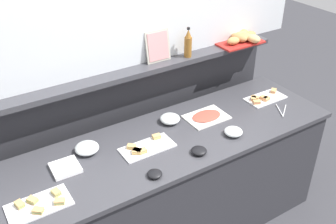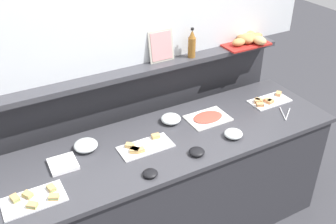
{
  "view_description": "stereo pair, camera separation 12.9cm",
  "coord_description": "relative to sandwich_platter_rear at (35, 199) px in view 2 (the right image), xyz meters",
  "views": [
    {
      "loc": [
        -1.21,
        -1.86,
        2.5
      ],
      "look_at": [
        0.03,
        0.1,
        1.08
      ],
      "focal_mm": 41.84,
      "sensor_mm": 36.0,
      "label": 1
    },
    {
      "loc": [
        -1.1,
        -1.93,
        2.5
      ],
      "look_at": [
        0.03,
        0.1,
        1.08
      ],
      "focal_mm": 41.84,
      "sensor_mm": 36.0,
      "label": 2
    }
  ],
  "objects": [
    {
      "name": "vinegar_bottle_amber",
      "position": [
        1.41,
        0.61,
        0.44
      ],
      "size": [
        0.06,
        0.06,
        0.24
      ],
      "color": "#8E5B23",
      "rests_on": "back_ledge_unit"
    },
    {
      "name": "serving_tongs",
      "position": [
        1.88,
        -0.0,
        -0.01
      ],
      "size": [
        0.15,
        0.17,
        0.01
      ],
      "color": "#B7BABF",
      "rests_on": "buffet_counter"
    },
    {
      "name": "back_ledge_unit",
      "position": [
        0.97,
        0.7,
        -0.27
      ],
      "size": [
        2.48,
        0.22,
        1.27
      ],
      "color": "#2D2D33",
      "rests_on": "ground_plane"
    },
    {
      "name": "ground_plane",
      "position": [
        0.97,
        0.75,
        -0.93
      ],
      "size": [
        12.0,
        12.0,
        0.0
      ],
      "primitive_type": "plane",
      "color": "#38383D"
    },
    {
      "name": "glass_bowl_small",
      "position": [
        1.07,
        0.33,
        0.02
      ],
      "size": [
        0.15,
        0.15,
        0.06
      ],
      "color": "silver",
      "rests_on": "buffet_counter"
    },
    {
      "name": "buffet_counter",
      "position": [
        0.97,
        0.15,
        -0.47
      ],
      "size": [
        2.44,
        0.75,
        0.92
      ],
      "color": "#2D2D33",
      "rests_on": "ground_plane"
    },
    {
      "name": "sandwich_platter_front",
      "position": [
        0.75,
        0.14,
        0.0
      ],
      "size": [
        0.36,
        0.18,
        0.04
      ],
      "color": "silver",
      "rests_on": "buffet_counter"
    },
    {
      "name": "napkin_stack",
      "position": [
        0.23,
        0.22,
        0.0
      ],
      "size": [
        0.18,
        0.18,
        0.02
      ],
      "primitive_type": "cube",
      "rotation": [
        0.0,
        0.0,
        -0.03
      ],
      "color": "white",
      "rests_on": "buffet_counter"
    },
    {
      "name": "framed_picture",
      "position": [
        1.17,
        0.66,
        0.45
      ],
      "size": [
        0.2,
        0.06,
        0.24
      ],
      "color": "#B2AD9E",
      "rests_on": "back_ledge_unit"
    },
    {
      "name": "glass_bowl_medium",
      "position": [
        1.35,
        -0.04,
        0.01
      ],
      "size": [
        0.13,
        0.13,
        0.05
      ],
      "color": "silver",
      "rests_on": "buffet_counter"
    },
    {
      "name": "glass_bowl_large",
      "position": [
        0.41,
        0.32,
        0.02
      ],
      "size": [
        0.16,
        0.16,
        0.06
      ],
      "color": "silver",
      "rests_on": "buffet_counter"
    },
    {
      "name": "cold_cuts_platter",
      "position": [
        1.33,
        0.24,
        -0.0
      ],
      "size": [
        0.31,
        0.23,
        0.02
      ],
      "color": "white",
      "rests_on": "buffet_counter"
    },
    {
      "name": "sandwich_platter_side",
      "position": [
        1.9,
        0.21,
        0.0
      ],
      "size": [
        0.33,
        0.17,
        0.04
      ],
      "color": "white",
      "rests_on": "buffet_counter"
    },
    {
      "name": "condiment_bowl_cream",
      "position": [
        1.03,
        -0.08,
        0.01
      ],
      "size": [
        0.1,
        0.1,
        0.04
      ],
      "primitive_type": "ellipsoid",
      "color": "black",
      "rests_on": "buffet_counter"
    },
    {
      "name": "sandwich_platter_rear",
      "position": [
        0.0,
        0.0,
        0.0
      ],
      "size": [
        0.35,
        0.19,
        0.04
      ],
      "color": "silver",
      "rests_on": "buffet_counter"
    },
    {
      "name": "condiment_bowl_dark",
      "position": [
        0.66,
        -0.13,
        0.01
      ],
      "size": [
        0.09,
        0.09,
        0.03
      ],
      "primitive_type": "ellipsoid",
      "color": "black",
      "rests_on": "buffet_counter"
    },
    {
      "name": "bread_basket",
      "position": [
        1.97,
        0.61,
        0.37
      ],
      "size": [
        0.4,
        0.29,
        0.08
      ],
      "color": "#B2231E",
      "rests_on": "back_ledge_unit"
    }
  ]
}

